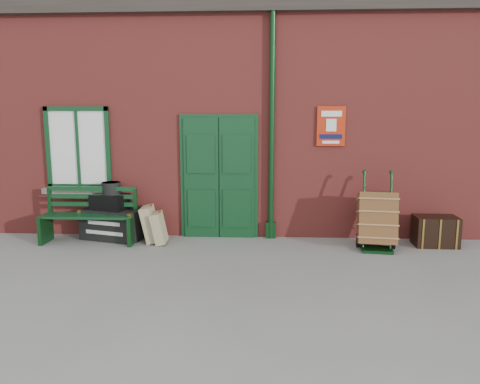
# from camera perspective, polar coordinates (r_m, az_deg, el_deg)

# --- Properties ---
(ground) EXTENTS (80.00, 80.00, 0.00)m
(ground) POSITION_cam_1_polar(r_m,az_deg,el_deg) (7.36, -1.27, -8.48)
(ground) COLOR gray
(ground) RESTS_ON ground
(station_building) EXTENTS (10.30, 4.30, 4.36)m
(station_building) POSITION_cam_1_polar(r_m,az_deg,el_deg) (10.48, 0.14, 8.98)
(station_building) COLOR #A33934
(station_building) RESTS_ON ground
(bench) EXTENTS (1.64, 0.51, 1.02)m
(bench) POSITION_cam_1_polar(r_m,az_deg,el_deg) (8.74, -17.85, -2.56)
(bench) COLOR #0F371A
(bench) RESTS_ON ground
(houdini_trunk) EXTENTS (1.23, 0.89, 0.55)m
(houdini_trunk) POSITION_cam_1_polar(r_m,az_deg,el_deg) (8.91, -15.11, -3.75)
(houdini_trunk) COLOR black
(houdini_trunk) RESTS_ON ground
(strongbox) EXTENTS (0.70, 0.59, 0.28)m
(strongbox) POSITION_cam_1_polar(r_m,az_deg,el_deg) (8.84, -15.54, -1.14)
(strongbox) COLOR black
(strongbox) RESTS_ON houdini_trunk
(hatbox) EXTENTS (0.41, 0.41, 0.22)m
(hatbox) POSITION_cam_1_polar(r_m,az_deg,el_deg) (8.79, -15.43, 0.44)
(hatbox) COLOR black
(hatbox) RESTS_ON strongbox
(suitcase_back) EXTENTS (0.33, 0.47, 0.66)m
(suitcase_back) POSITION_cam_1_polar(r_m,az_deg,el_deg) (8.51, -10.89, -3.83)
(suitcase_back) COLOR tan
(suitcase_back) RESTS_ON ground
(suitcase_front) EXTENTS (0.28, 0.42, 0.57)m
(suitcase_front) POSITION_cam_1_polar(r_m,az_deg,el_deg) (8.39, -9.85, -4.33)
(suitcase_front) COLOR tan
(suitcase_front) RESTS_ON ground
(porter_trolley) EXTENTS (0.70, 0.74, 1.29)m
(porter_trolley) POSITION_cam_1_polar(r_m,az_deg,el_deg) (8.24, 16.35, -3.28)
(porter_trolley) COLOR black
(porter_trolley) RESTS_ON ground
(dark_trunk) EXTENTS (0.73, 0.48, 0.52)m
(dark_trunk) POSITION_cam_1_polar(r_m,az_deg,el_deg) (8.82, 22.72, -4.42)
(dark_trunk) COLOR black
(dark_trunk) RESTS_ON ground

